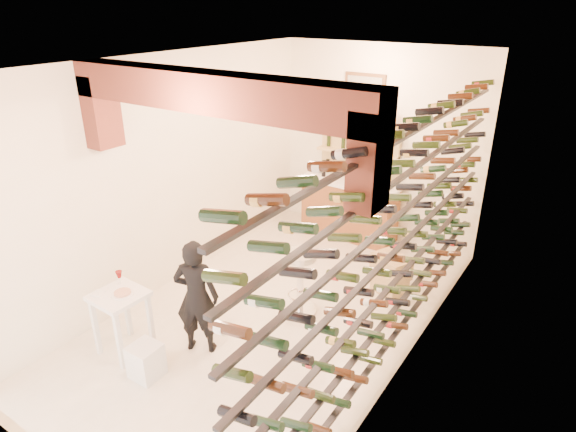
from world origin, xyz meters
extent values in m
plane|color=#EEE6CD|center=(0.00, 0.00, 0.00)|extent=(6.00, 6.00, 0.00)
cube|color=white|center=(0.00, 3.00, 1.60)|extent=(3.50, 0.02, 3.20)
cube|color=white|center=(0.00, -3.00, 1.60)|extent=(3.50, 0.02, 3.20)
cube|color=white|center=(-1.75, 0.00, 1.60)|extent=(0.02, 6.00, 3.20)
cube|color=white|center=(1.75, 0.00, 1.60)|extent=(0.02, 6.00, 3.20)
cube|color=brown|center=(0.00, 0.00, 3.20)|extent=(3.50, 6.00, 0.02)
cube|color=#A54C3A|center=(0.00, -1.00, 3.02)|extent=(3.50, 0.35, 0.36)
cube|color=#A54C3A|center=(-1.63, -1.00, 2.65)|extent=(0.24, 0.35, 0.80)
cube|color=#A54C3A|center=(1.63, -1.00, 2.65)|extent=(0.24, 0.35, 0.80)
cube|color=black|center=(1.59, 0.00, 0.25)|extent=(0.06, 5.70, 0.03)
cube|color=black|center=(1.59, 0.00, 0.65)|extent=(0.06, 5.70, 0.03)
cube|color=black|center=(1.59, 0.00, 1.05)|extent=(0.06, 5.70, 0.03)
cube|color=black|center=(1.59, 0.00, 1.45)|extent=(0.06, 5.70, 0.03)
cube|color=black|center=(1.59, 0.00, 1.85)|extent=(0.06, 5.70, 0.03)
cube|color=black|center=(1.59, 0.00, 2.25)|extent=(0.06, 5.70, 0.03)
cube|color=black|center=(1.59, 0.00, 2.65)|extent=(0.06, 5.70, 0.03)
cube|color=brown|center=(-0.30, 2.65, 0.48)|extent=(1.60, 0.55, 0.96)
cube|color=white|center=(-0.30, 2.65, 0.98)|extent=(1.70, 0.62, 0.05)
cube|color=tan|center=(-0.30, 2.92, 1.00)|extent=(1.40, 0.10, 2.00)
cube|color=tan|center=(-0.30, 2.82, 0.45)|extent=(1.40, 0.28, 0.04)
cube|color=tan|center=(-0.30, 2.82, 0.95)|extent=(1.40, 0.28, 0.04)
cube|color=tan|center=(-0.30, 2.82, 1.45)|extent=(1.40, 0.28, 0.04)
cube|color=tan|center=(-0.30, 2.82, 1.95)|extent=(1.40, 0.28, 0.04)
cube|color=brown|center=(-0.30, 2.97, 2.45)|extent=(0.70, 0.04, 0.55)
cube|color=#99998C|center=(-0.30, 2.94, 2.45)|extent=(0.60, 0.01, 0.45)
cube|color=white|center=(-1.04, -1.57, 0.75)|extent=(0.56, 0.56, 0.05)
cube|color=white|center=(-1.26, -1.78, 0.36)|extent=(0.05, 0.05, 0.73)
cube|color=white|center=(-0.83, -1.79, 0.36)|extent=(0.05, 0.05, 0.73)
cube|color=white|center=(-1.24, -1.34, 0.36)|extent=(0.05, 0.05, 0.73)
cube|color=white|center=(-0.81, -1.36, 0.36)|extent=(0.05, 0.05, 0.73)
cylinder|color=white|center=(-0.98, -1.55, 0.79)|extent=(0.25, 0.25, 0.02)
cylinder|color=#BF7266|center=(-0.98, -1.55, 0.81)|extent=(0.19, 0.19, 0.02)
cube|color=white|center=(-1.22, -1.69, 0.79)|extent=(0.16, 0.16, 0.02)
cylinder|color=white|center=(-1.19, -1.41, 0.78)|extent=(0.07, 0.07, 0.00)
cylinder|color=white|center=(-1.19, -1.41, 0.83)|extent=(0.01, 0.01, 0.09)
cone|color=#5B0707|center=(-1.19, -1.41, 0.90)|extent=(0.08, 0.08, 0.08)
cube|color=white|center=(-0.51, -1.72, 0.19)|extent=(0.32, 0.32, 0.39)
imported|color=black|center=(-0.34, -1.05, 0.71)|extent=(0.61, 0.53, 1.42)
cylinder|color=silver|center=(0.23, 0.25, 0.02)|extent=(0.45, 0.45, 0.03)
cylinder|color=silver|center=(0.23, 0.25, 0.42)|extent=(0.09, 0.09, 0.79)
cylinder|color=silver|center=(0.23, 0.25, 0.83)|extent=(0.43, 0.43, 0.08)
torus|color=silver|center=(0.23, 0.25, 0.25)|extent=(0.34, 0.34, 0.03)
cube|color=tan|center=(1.03, 1.32, 0.14)|extent=(0.54, 0.48, 0.27)
cube|color=tan|center=(1.03, 1.32, 0.42)|extent=(0.60, 0.52, 0.29)
camera|label=1|loc=(3.14, -4.40, 3.79)|focal=30.69mm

